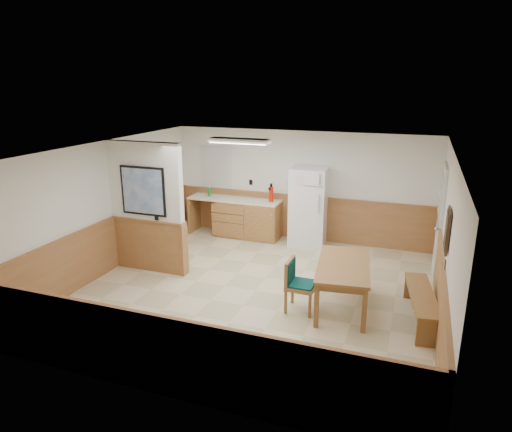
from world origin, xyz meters
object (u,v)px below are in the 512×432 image
at_px(dining_table, 343,269).
at_px(dining_bench, 422,300).
at_px(fire_extinguisher, 271,194).
at_px(soap_bottle, 209,192).
at_px(refrigerator, 308,207).
at_px(dining_chair, 296,281).

xyz_separation_m(dining_table, dining_bench, (1.22, -0.03, -0.31)).
bearing_deg(fire_extinguisher, soap_bottle, 158.70).
bearing_deg(refrigerator, fire_extinguisher, 172.74).
height_order(fire_extinguisher, soap_bottle, fire_extinguisher).
distance_m(fire_extinguisher, soap_bottle, 1.54).
bearing_deg(dining_bench, soap_bottle, 141.97).
bearing_deg(soap_bottle, fire_extinguisher, 0.95).
height_order(dining_chair, fire_extinguisher, fire_extinguisher).
bearing_deg(dining_chair, refrigerator, 100.83).
bearing_deg(refrigerator, dining_chair, -83.00).
distance_m(dining_table, dining_bench, 1.26).
xyz_separation_m(dining_chair, fire_extinguisher, (-1.44, 3.11, 0.59)).
relative_size(dining_chair, fire_extinguisher, 2.00).
distance_m(dining_chair, soap_bottle, 4.32).
xyz_separation_m(dining_bench, fire_extinguisher, (-3.34, 2.79, 0.74)).
distance_m(refrigerator, soap_bottle, 2.43).
distance_m(refrigerator, fire_extinguisher, 0.92).
bearing_deg(dining_chair, soap_bottle, 134.61).
bearing_deg(soap_bottle, dining_chair, -46.00).
bearing_deg(refrigerator, soap_bottle, 175.90).
xyz_separation_m(refrigerator, dining_table, (1.23, -2.70, -0.22)).
height_order(dining_bench, soap_bottle, soap_bottle).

